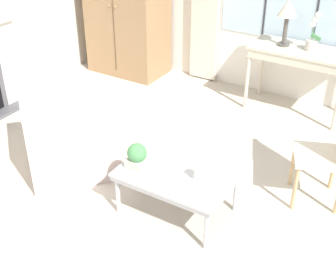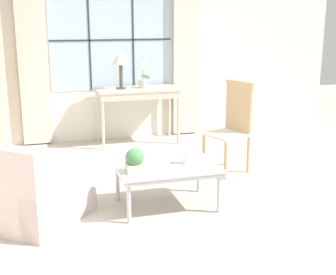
# 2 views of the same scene
# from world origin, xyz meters

# --- Properties ---
(ground_plane) EXTENTS (14.00, 14.00, 0.00)m
(ground_plane) POSITION_xyz_m (0.00, 0.00, 0.00)
(ground_plane) COLOR #BCB2A3
(wall_back_windowed) EXTENTS (7.20, 0.14, 2.80)m
(wall_back_windowed) POSITION_xyz_m (0.00, 3.02, 1.39)
(wall_back_windowed) COLOR silver
(wall_back_windowed) RESTS_ON ground_plane
(console_table) EXTENTS (1.19, 0.56, 0.82)m
(console_table) POSITION_xyz_m (0.30, 2.66, 0.73)
(console_table) COLOR beige
(console_table) RESTS_ON ground_plane
(table_lamp) EXTENTS (0.23, 0.23, 0.56)m
(table_lamp) POSITION_xyz_m (0.07, 2.67, 1.23)
(table_lamp) COLOR #4C4742
(table_lamp) RESTS_ON console_table
(potted_orchid) EXTENTS (0.17, 0.13, 0.45)m
(potted_orchid) POSITION_xyz_m (0.40, 2.68, 0.98)
(potted_orchid) COLOR #BCB7AD
(potted_orchid) RESTS_ON console_table
(armchair_upholstered) EXTENTS (1.19, 1.20, 0.80)m
(armchair_upholstered) POSITION_xyz_m (-1.25, 0.25, 0.27)
(armchair_upholstered) COLOR beige
(armchair_upholstered) RESTS_ON ground_plane
(side_chair_wooden) EXTENTS (0.57, 0.57, 1.09)m
(side_chair_wooden) POSITION_xyz_m (1.13, 1.08, 0.61)
(side_chair_wooden) COLOR beige
(side_chair_wooden) RESTS_ON ground_plane
(coffee_table) EXTENTS (0.98, 0.67, 0.43)m
(coffee_table) POSITION_xyz_m (0.04, 0.21, 0.39)
(coffee_table) COLOR #BCBCC1
(coffee_table) RESTS_ON ground_plane
(potted_plant_small) EXTENTS (0.17, 0.17, 0.23)m
(potted_plant_small) POSITION_xyz_m (-0.30, 0.10, 0.54)
(potted_plant_small) COLOR #BCB7AD
(potted_plant_small) RESTS_ON coffee_table
(pillar_candle) EXTENTS (0.13, 0.13, 0.16)m
(pillar_candle) POSITION_xyz_m (0.25, 0.21, 0.50)
(pillar_candle) COLOR silver
(pillar_candle) RESTS_ON coffee_table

